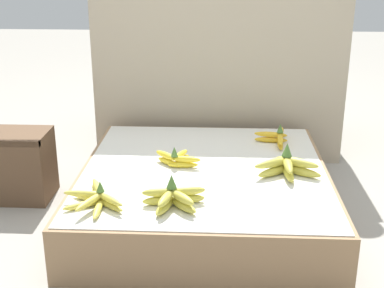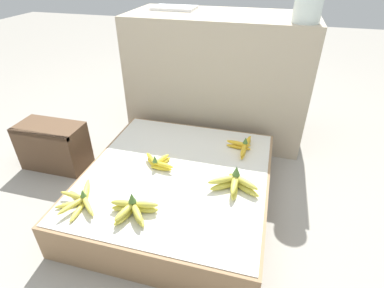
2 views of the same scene
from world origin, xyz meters
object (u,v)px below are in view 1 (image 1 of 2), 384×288
at_px(banana_bunch_middle_midleft, 177,159).
at_px(banana_bunch_back_right, 277,137).
at_px(banana_bunch_front_midleft, 174,198).
at_px(wooden_crate, 3,165).
at_px(banana_bunch_front_left, 96,198).
at_px(banana_bunch_middle_right, 287,166).

xyz_separation_m(banana_bunch_middle_midleft, banana_bunch_back_right, (0.40, 0.27, -0.00)).
xyz_separation_m(banana_bunch_front_midleft, banana_bunch_middle_midleft, (-0.02, 0.35, -0.01)).
relative_size(banana_bunch_front_midleft, banana_bunch_middle_midleft, 1.12).
distance_m(wooden_crate, banana_bunch_middle_midleft, 0.73).
bearing_deg(banana_bunch_front_left, wooden_crate, 137.58).
distance_m(banana_bunch_front_left, banana_bunch_front_midleft, 0.25).
bearing_deg(banana_bunch_back_right, banana_bunch_middle_right, -89.88).
bearing_deg(banana_bunch_middle_right, wooden_crate, 171.36).
height_order(banana_bunch_front_midleft, banana_bunch_middle_right, banana_bunch_middle_right).
bearing_deg(banana_bunch_middle_right, banana_bunch_back_right, 90.12).
distance_m(banana_bunch_front_left, banana_bunch_middle_midleft, 0.42).
bearing_deg(banana_bunch_front_midleft, banana_bunch_back_right, 57.91).
relative_size(banana_bunch_middle_midleft, banana_bunch_middle_right, 0.73).
distance_m(banana_bunch_front_left, banana_bunch_middle_right, 0.70).
bearing_deg(banana_bunch_back_right, banana_bunch_front_left, -136.07).
xyz_separation_m(wooden_crate, banana_bunch_middle_right, (1.13, -0.17, 0.09)).
bearing_deg(banana_bunch_middle_midleft, banana_bunch_front_midleft, -87.32).
distance_m(banana_bunch_front_midleft, banana_bunch_middle_midleft, 0.35).
distance_m(banana_bunch_middle_midleft, banana_bunch_middle_right, 0.41).
bearing_deg(banana_bunch_front_left, banana_bunch_front_midleft, -0.53).
bearing_deg(banana_bunch_middle_right, banana_bunch_front_midleft, -144.59).
distance_m(banana_bunch_front_midleft, banana_bunch_middle_right, 0.48).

